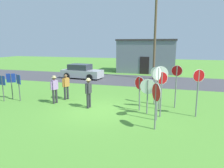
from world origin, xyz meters
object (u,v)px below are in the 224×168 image
at_px(parked_car_on_street, 82,72).
at_px(person_near_signs, 89,91).
at_px(stop_sign_rear_left, 176,80).
at_px(person_holding_notes, 66,85).
at_px(stop_sign_tallest, 158,86).
at_px(stop_sign_far_back, 156,98).
at_px(info_panel_middle, 2,84).
at_px(stop_sign_leaning_left, 155,79).
at_px(info_panel_rightmost, 19,83).
at_px(person_in_dark_shirt, 54,88).
at_px(stop_sign_nearest, 140,88).
at_px(stop_sign_rear_right, 148,90).
at_px(stop_sign_low_front, 198,86).
at_px(stop_sign_leaning_right, 160,80).
at_px(utility_pole, 155,35).
at_px(stop_sign_center_cluster, 161,87).
at_px(info_panel_leftmost, 11,82).

distance_m(parked_car_on_street, person_near_signs, 10.36).
relative_size(stop_sign_rear_left, person_holding_notes, 1.46).
bearing_deg(person_near_signs, stop_sign_tallest, -13.06).
bearing_deg(stop_sign_far_back, info_panel_middle, 169.78).
distance_m(stop_sign_leaning_left, info_panel_rightmost, 8.61).
relative_size(person_in_dark_shirt, info_panel_rightmost, 1.01).
bearing_deg(info_panel_rightmost, stop_sign_nearest, 1.59).
bearing_deg(stop_sign_nearest, stop_sign_rear_right, -39.41).
relative_size(stop_sign_far_back, person_in_dark_shirt, 1.19).
xyz_separation_m(stop_sign_low_front, stop_sign_leaning_right, (-1.88, 0.72, 0.09)).
distance_m(stop_sign_far_back, stop_sign_nearest, 2.56).
bearing_deg(stop_sign_rear_right, parked_car_on_street, 130.67).
relative_size(stop_sign_nearest, person_in_dark_shirt, 1.11).
distance_m(stop_sign_far_back, info_panel_rightmost, 9.04).
xyz_separation_m(stop_sign_low_front, person_near_signs, (-5.80, -0.18, -0.63)).
xyz_separation_m(stop_sign_nearest, stop_sign_rear_left, (1.92, 1.09, 0.33)).
xyz_separation_m(utility_pole, person_holding_notes, (-4.88, -9.76, -3.53)).
height_order(stop_sign_rear_right, person_near_signs, stop_sign_rear_right).
xyz_separation_m(stop_sign_leaning_right, stop_sign_far_back, (-0.01, -2.91, -0.29)).
relative_size(stop_sign_center_cluster, person_holding_notes, 1.37).
relative_size(utility_pole, stop_sign_leaning_left, 3.75).
xyz_separation_m(stop_sign_nearest, info_panel_rightmost, (-7.74, -0.21, -0.12)).
bearing_deg(person_holding_notes, stop_sign_far_back, -28.42).
bearing_deg(stop_sign_rear_right, stop_sign_tallest, -56.66).
bearing_deg(person_holding_notes, stop_sign_tallest, -19.76).
xyz_separation_m(stop_sign_center_cluster, stop_sign_rear_right, (-0.70, 0.30, -0.27)).
relative_size(stop_sign_center_cluster, person_in_dark_shirt, 1.33).
bearing_deg(person_in_dark_shirt, stop_sign_leaning_left, 14.43).
xyz_separation_m(stop_sign_far_back, person_holding_notes, (-6.05, 3.27, -0.46)).
height_order(stop_sign_far_back, person_in_dark_shirt, stop_sign_far_back).
xyz_separation_m(utility_pole, parked_car_on_street, (-7.40, -1.77, -3.79)).
xyz_separation_m(person_near_signs, info_panel_leftmost, (-5.67, 0.36, 0.21)).
bearing_deg(stop_sign_leaning_right, stop_sign_low_front, -20.94).
distance_m(stop_sign_nearest, person_holding_notes, 5.10).
height_order(utility_pole, info_panel_middle, utility_pole).
height_order(stop_sign_tallest, stop_sign_nearest, stop_sign_tallest).
relative_size(stop_sign_rear_right, info_panel_middle, 1.13).
bearing_deg(stop_sign_leaning_right, stop_sign_center_cluster, -83.92).
bearing_deg(stop_sign_tallest, stop_sign_center_cluster, 74.35).
bearing_deg(info_panel_leftmost, stop_sign_rear_right, -2.69).
distance_m(stop_sign_center_cluster, info_panel_rightmost, 8.94).
height_order(stop_sign_tallest, info_panel_leftmost, stop_sign_tallest).
xyz_separation_m(stop_sign_leaning_left, info_panel_leftmost, (-9.24, -1.44, -0.36)).
xyz_separation_m(stop_sign_leaning_left, person_in_dark_shirt, (-5.95, -1.53, -0.57)).
bearing_deg(stop_sign_leaning_left, parked_car_on_street, 137.83).
height_order(utility_pole, stop_sign_nearest, utility_pole).
bearing_deg(parked_car_on_street, info_panel_middle, -96.89).
distance_m(utility_pole, person_holding_notes, 11.47).
distance_m(person_near_signs, info_panel_rightmost, 4.87).
bearing_deg(stop_sign_tallest, parked_car_on_street, 130.12).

